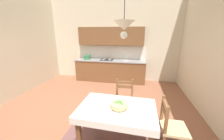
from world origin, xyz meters
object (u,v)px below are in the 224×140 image
kitchen_cabinetry (110,61)px  dining_table (117,114)px  dining_chair_kitchen_side (124,101)px  dining_chair_window_side (171,127)px  fruit_bowl (119,105)px  pendant_lamp (124,26)px

kitchen_cabinetry → dining_table: 3.37m
dining_chair_kitchen_side → dining_table: bearing=-93.5°
dining_table → dining_chair_window_side: size_ratio=1.44×
fruit_bowl → dining_chair_kitchen_side: bearing=89.2°
dining_table → dining_chair_kitchen_side: (0.05, 0.81, -0.17)m
dining_chair_window_side → kitchen_cabinetry: bearing=118.2°
dining_chair_kitchen_side → kitchen_cabinetry: bearing=108.9°
kitchen_cabinetry → dining_chair_window_side: bearing=-61.8°
kitchen_cabinetry → dining_chair_kitchen_side: 2.63m
kitchen_cabinetry → dining_table: bearing=-76.4°
fruit_bowl → pendant_lamp: 1.27m
dining_table → dining_chair_window_side: bearing=3.7°
pendant_lamp → dining_table: bearing=-130.5°
dining_table → fruit_bowl: bearing=-23.2°
dining_chair_window_side → pendant_lamp: pendant_lamp is taller
kitchen_cabinetry → dining_chair_window_side: kitchen_cabinetry is taller
kitchen_cabinetry → pendant_lamp: (0.87, -3.17, 1.22)m
dining_chair_kitchen_side → dining_chair_window_side: bearing=-40.5°
kitchen_cabinetry → dining_chair_kitchen_side: (0.84, -2.46, -0.41)m
dining_chair_kitchen_side → pendant_lamp: size_ratio=1.16×
fruit_bowl → dining_chair_window_side: bearing=4.8°
dining_table → dining_chair_window_side: dining_chair_window_side is taller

